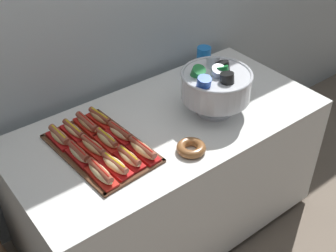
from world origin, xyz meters
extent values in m
plane|color=#7A6B5B|center=(0.00, 0.00, 0.00)|extent=(10.00, 10.00, 0.00)
cube|color=white|center=(0.00, 0.00, 0.40)|extent=(1.60, 0.78, 0.72)
cylinder|color=black|center=(0.69, -0.28, 0.02)|extent=(0.05, 0.05, 0.04)
cylinder|color=black|center=(-0.69, 0.28, 0.02)|extent=(0.05, 0.05, 0.04)
cylinder|color=black|center=(0.69, 0.28, 0.02)|extent=(0.05, 0.05, 0.04)
cube|color=#56331E|center=(-0.38, 0.01, 0.76)|extent=(0.37, 0.55, 0.01)
cube|color=#56331E|center=(-0.36, -0.24, 0.77)|extent=(0.33, 0.04, 0.01)
cube|color=#56331E|center=(-0.39, 0.27, 0.77)|extent=(0.33, 0.04, 0.01)
cube|color=#56331E|center=(-0.53, 0.00, 0.77)|extent=(0.05, 0.52, 0.01)
cube|color=#56331E|center=(-0.22, 0.02, 0.77)|extent=(0.05, 0.52, 0.01)
cube|color=red|center=(-0.48, -0.16, 0.78)|extent=(0.07, 0.18, 0.02)
ellipsoid|color=#E0BC7F|center=(-0.48, -0.16, 0.80)|extent=(0.06, 0.17, 0.04)
cylinder|color=brown|center=(-0.48, -0.16, 0.81)|extent=(0.03, 0.16, 0.03)
cylinder|color=red|center=(-0.48, -0.16, 0.83)|extent=(0.01, 0.14, 0.01)
cube|color=red|center=(-0.40, -0.15, 0.78)|extent=(0.09, 0.17, 0.02)
ellipsoid|color=beige|center=(-0.40, -0.15, 0.80)|extent=(0.07, 0.16, 0.04)
cylinder|color=#A8563D|center=(-0.40, -0.15, 0.81)|extent=(0.04, 0.16, 0.03)
cylinder|color=yellow|center=(-0.40, -0.15, 0.82)|extent=(0.02, 0.13, 0.01)
cube|color=#B21414|center=(-0.33, -0.15, 0.78)|extent=(0.07, 0.16, 0.02)
ellipsoid|color=beige|center=(-0.33, -0.15, 0.80)|extent=(0.06, 0.15, 0.04)
cylinder|color=brown|center=(-0.33, -0.15, 0.81)|extent=(0.04, 0.14, 0.03)
cylinder|color=yellow|center=(-0.33, -0.15, 0.82)|extent=(0.01, 0.12, 0.01)
cube|color=#B21414|center=(-0.25, -0.14, 0.78)|extent=(0.08, 0.18, 0.02)
ellipsoid|color=#E0BC7F|center=(-0.25, -0.14, 0.80)|extent=(0.06, 0.17, 0.04)
cylinder|color=#9E4C38|center=(-0.25, -0.14, 0.81)|extent=(0.04, 0.17, 0.03)
cylinder|color=red|center=(-0.25, -0.14, 0.83)|extent=(0.02, 0.14, 0.01)
cube|color=red|center=(-0.49, 0.01, 0.78)|extent=(0.06, 0.16, 0.02)
ellipsoid|color=beige|center=(-0.49, 0.01, 0.80)|extent=(0.05, 0.15, 0.04)
cylinder|color=brown|center=(-0.49, 0.01, 0.81)|extent=(0.04, 0.14, 0.03)
cylinder|color=red|center=(-0.49, 0.01, 0.83)|extent=(0.01, 0.12, 0.01)
cube|color=red|center=(-0.41, 0.01, 0.78)|extent=(0.08, 0.18, 0.02)
ellipsoid|color=tan|center=(-0.41, 0.01, 0.80)|extent=(0.07, 0.16, 0.04)
cylinder|color=#A8563D|center=(-0.41, 0.01, 0.81)|extent=(0.04, 0.16, 0.03)
cylinder|color=red|center=(-0.41, 0.01, 0.82)|extent=(0.02, 0.14, 0.01)
cube|color=red|center=(-0.34, 0.02, 0.78)|extent=(0.07, 0.17, 0.02)
ellipsoid|color=#E0BC7F|center=(-0.34, 0.02, 0.80)|extent=(0.06, 0.15, 0.04)
cylinder|color=#A8563D|center=(-0.34, 0.02, 0.81)|extent=(0.03, 0.15, 0.03)
cylinder|color=yellow|center=(-0.34, 0.02, 0.82)|extent=(0.01, 0.13, 0.01)
cube|color=red|center=(-0.26, 0.02, 0.78)|extent=(0.08, 0.16, 0.02)
ellipsoid|color=beige|center=(-0.26, 0.02, 0.80)|extent=(0.07, 0.15, 0.04)
cylinder|color=brown|center=(-0.26, 0.02, 0.81)|extent=(0.05, 0.15, 0.03)
cylinder|color=red|center=(-0.26, 0.02, 0.82)|extent=(0.02, 0.13, 0.01)
cube|color=red|center=(-0.50, 0.17, 0.78)|extent=(0.07, 0.16, 0.02)
ellipsoid|color=tan|center=(-0.50, 0.17, 0.80)|extent=(0.06, 0.15, 0.04)
cylinder|color=#A8563D|center=(-0.50, 0.17, 0.81)|extent=(0.04, 0.15, 0.03)
cylinder|color=yellow|center=(-0.50, 0.17, 0.82)|extent=(0.01, 0.13, 0.01)
cube|color=red|center=(-0.43, 0.18, 0.78)|extent=(0.07, 0.17, 0.02)
ellipsoid|color=beige|center=(-0.43, 0.18, 0.80)|extent=(0.06, 0.16, 0.04)
cylinder|color=#9E4C38|center=(-0.43, 0.18, 0.81)|extent=(0.04, 0.15, 0.03)
cylinder|color=yellow|center=(-0.43, 0.18, 0.82)|extent=(0.02, 0.13, 0.01)
cube|color=red|center=(-0.35, 0.18, 0.78)|extent=(0.06, 0.19, 0.02)
ellipsoid|color=tan|center=(-0.35, 0.18, 0.80)|extent=(0.05, 0.17, 0.04)
cylinder|color=#9E4C38|center=(-0.35, 0.18, 0.81)|extent=(0.04, 0.16, 0.03)
cylinder|color=red|center=(-0.35, 0.18, 0.82)|extent=(0.01, 0.13, 0.01)
cube|color=red|center=(-0.28, 0.19, 0.78)|extent=(0.08, 0.17, 0.02)
ellipsoid|color=tan|center=(-0.28, 0.19, 0.80)|extent=(0.06, 0.16, 0.04)
cylinder|color=brown|center=(-0.28, 0.19, 0.81)|extent=(0.04, 0.15, 0.03)
cylinder|color=yellow|center=(-0.28, 0.19, 0.82)|extent=(0.02, 0.13, 0.01)
cylinder|color=silver|center=(0.24, -0.08, 0.77)|extent=(0.18, 0.18, 0.02)
cone|color=silver|center=(0.24, -0.08, 0.81)|extent=(0.06, 0.06, 0.07)
cylinder|color=silver|center=(0.24, -0.08, 0.91)|extent=(0.34, 0.34, 0.13)
torus|color=silver|center=(0.24, -0.08, 0.98)|extent=(0.35, 0.35, 0.02)
cylinder|color=black|center=(0.29, -0.08, 0.96)|extent=(0.09, 0.11, 0.14)
cylinder|color=#B7BCC6|center=(0.27, -0.02, 0.96)|extent=(0.09, 0.10, 0.15)
cylinder|color=#B7BCC6|center=(0.24, -0.08, 0.96)|extent=(0.11, 0.12, 0.15)
cylinder|color=#197A33|center=(0.16, -0.02, 0.96)|extent=(0.10, 0.14, 0.15)
cylinder|color=#1E47B2|center=(0.12, -0.11, 0.96)|extent=(0.09, 0.11, 0.14)
cylinder|color=black|center=(0.23, -0.16, 0.96)|extent=(0.09, 0.11, 0.13)
cylinder|color=#197A33|center=(0.25, -0.10, 0.96)|extent=(0.10, 0.13, 0.14)
cylinder|color=blue|center=(0.45, 0.25, 0.81)|extent=(0.08, 0.08, 0.11)
cylinder|color=blue|center=(0.45, 0.25, 0.83)|extent=(0.08, 0.08, 0.11)
cylinder|color=blue|center=(0.45, 0.25, 0.85)|extent=(0.08, 0.08, 0.11)
cylinder|color=blue|center=(0.45, 0.25, 0.87)|extent=(0.08, 0.08, 0.11)
torus|color=brown|center=(-0.06, -0.25, 0.78)|extent=(0.13, 0.13, 0.04)
camera|label=1|loc=(-1.07, -1.39, 2.04)|focal=46.87mm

